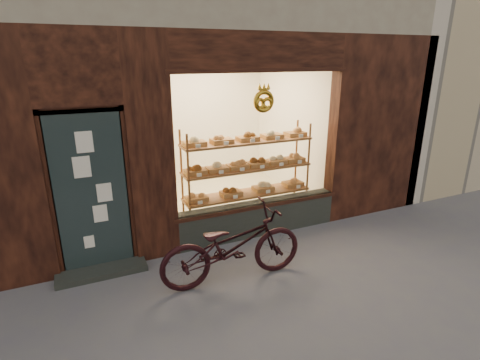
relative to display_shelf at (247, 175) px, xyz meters
name	(u,v)px	position (x,y,z in m)	size (l,w,h in m)	color
ground	(309,319)	(-0.45, -2.55, -0.89)	(90.00, 90.00, 0.00)	#606060
display_shelf	(247,175)	(0.00, 0.00, 0.00)	(2.20, 0.45, 1.70)	brown
bicycle	(233,246)	(-0.91, -1.48, -0.40)	(0.65, 1.87, 0.98)	black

